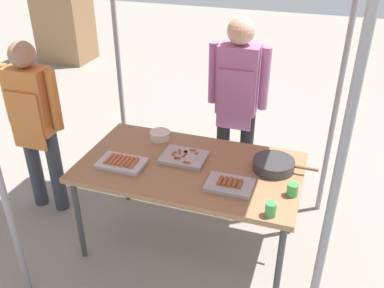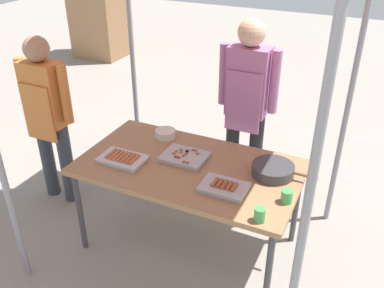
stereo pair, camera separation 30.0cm
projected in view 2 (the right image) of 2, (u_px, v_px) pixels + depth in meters
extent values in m
plane|color=gray|center=(189.00, 243.00, 3.40)|extent=(18.00, 18.00, 0.00)
cube|color=#9E724C|center=(189.00, 167.00, 3.05)|extent=(1.60, 0.90, 0.04)
cylinder|color=#3F3F44|center=(80.00, 211.00, 3.20)|extent=(0.04, 0.04, 0.71)
cylinder|color=#3F3F44|center=(268.00, 274.00, 2.65)|extent=(0.04, 0.04, 0.71)
cylinder|color=#3F3F44|center=(134.00, 162.00, 3.81)|extent=(0.04, 0.04, 0.71)
cylinder|color=#3F3F44|center=(296.00, 205.00, 3.26)|extent=(0.04, 0.04, 0.71)
cylinder|color=gray|center=(305.00, 222.00, 1.85)|extent=(0.04, 0.04, 2.34)
cylinder|color=gray|center=(133.00, 60.00, 3.81)|extent=(0.04, 0.04, 2.34)
cylinder|color=gray|center=(350.00, 95.00, 3.11)|extent=(0.04, 0.04, 2.34)
cube|color=#ADADB2|center=(224.00, 188.00, 2.77)|extent=(0.30, 0.21, 0.02)
cube|color=#ADADB2|center=(224.00, 186.00, 2.76)|extent=(0.31, 0.22, 0.01)
cylinder|color=#9E512D|center=(215.00, 183.00, 2.78)|extent=(0.03, 0.09, 0.03)
cylinder|color=#9E512D|center=(220.00, 184.00, 2.77)|extent=(0.03, 0.09, 0.03)
cylinder|color=#9E512D|center=(224.00, 185.00, 2.75)|extent=(0.03, 0.09, 0.03)
cylinder|color=#9E512D|center=(229.00, 186.00, 2.74)|extent=(0.03, 0.09, 0.03)
cylinder|color=#9E512D|center=(234.00, 188.00, 2.73)|extent=(0.03, 0.09, 0.03)
cube|color=#ADADB2|center=(185.00, 158.00, 3.11)|extent=(0.31, 0.24, 0.02)
cube|color=#ADADB2|center=(185.00, 156.00, 3.10)|extent=(0.33, 0.25, 0.01)
cylinder|color=tan|center=(179.00, 161.00, 3.03)|extent=(0.23, 0.01, 0.01)
cube|color=#9E512D|center=(188.00, 163.00, 3.00)|extent=(0.02, 0.02, 0.02)
cube|color=#9E512D|center=(184.00, 162.00, 3.01)|extent=(0.02, 0.02, 0.02)
cylinder|color=tan|center=(181.00, 159.00, 3.05)|extent=(0.23, 0.01, 0.01)
cube|color=#9E512D|center=(179.00, 158.00, 3.06)|extent=(0.02, 0.02, 0.02)
cube|color=#9E512D|center=(175.00, 157.00, 3.07)|extent=(0.02, 0.02, 0.02)
cube|color=#9E512D|center=(177.00, 158.00, 3.07)|extent=(0.02, 0.02, 0.02)
cylinder|color=tan|center=(183.00, 156.00, 3.08)|extent=(0.23, 0.01, 0.01)
cube|color=#9E512D|center=(174.00, 154.00, 3.11)|extent=(0.02, 0.02, 0.02)
cube|color=#9E512D|center=(184.00, 156.00, 3.08)|extent=(0.02, 0.02, 0.02)
cylinder|color=tan|center=(186.00, 154.00, 3.11)|extent=(0.23, 0.01, 0.01)
cube|color=#9E512D|center=(181.00, 153.00, 3.13)|extent=(0.02, 0.02, 0.02)
cube|color=#9E512D|center=(186.00, 154.00, 3.11)|extent=(0.02, 0.02, 0.02)
cube|color=#9E512D|center=(176.00, 152.00, 3.14)|extent=(0.02, 0.02, 0.02)
cylinder|color=tan|center=(188.00, 152.00, 3.14)|extent=(0.23, 0.01, 0.01)
cube|color=#9E512D|center=(187.00, 152.00, 3.14)|extent=(0.02, 0.02, 0.02)
cube|color=#9E512D|center=(181.00, 150.00, 3.16)|extent=(0.02, 0.02, 0.02)
cube|color=#9E512D|center=(197.00, 154.00, 3.11)|extent=(0.02, 0.02, 0.02)
cube|color=#9E512D|center=(187.00, 152.00, 3.14)|extent=(0.02, 0.02, 0.02)
cylinder|color=tan|center=(190.00, 150.00, 3.17)|extent=(0.23, 0.01, 0.01)
cube|color=#9E512D|center=(193.00, 151.00, 3.16)|extent=(0.02, 0.02, 0.02)
cube|color=#9E512D|center=(196.00, 151.00, 3.15)|extent=(0.02, 0.02, 0.02)
cube|color=silver|center=(123.00, 160.00, 3.08)|extent=(0.32, 0.21, 0.02)
cube|color=silver|center=(122.00, 158.00, 3.07)|extent=(0.34, 0.22, 0.01)
cylinder|color=#B7663D|center=(111.00, 154.00, 3.10)|extent=(0.03, 0.13, 0.03)
cylinder|color=#B7663D|center=(115.00, 155.00, 3.09)|extent=(0.03, 0.13, 0.03)
cylinder|color=#B7663D|center=(119.00, 156.00, 3.08)|extent=(0.03, 0.13, 0.03)
cylinder|color=#B7663D|center=(122.00, 157.00, 3.07)|extent=(0.03, 0.13, 0.03)
cylinder|color=#B7663D|center=(126.00, 158.00, 3.05)|extent=(0.03, 0.13, 0.03)
cylinder|color=#B7663D|center=(130.00, 159.00, 3.04)|extent=(0.03, 0.13, 0.03)
cylinder|color=#B7663D|center=(134.00, 160.00, 3.03)|extent=(0.03, 0.13, 0.03)
cylinder|color=#38383A|center=(273.00, 170.00, 2.91)|extent=(0.30, 0.30, 0.08)
cylinder|color=brown|center=(306.00, 176.00, 2.82)|extent=(0.16, 0.02, 0.02)
cylinder|color=#386B33|center=(273.00, 166.00, 2.89)|extent=(0.27, 0.27, 0.01)
cylinder|color=silver|center=(165.00, 134.00, 3.39)|extent=(0.17, 0.17, 0.06)
cylinder|color=#3F994C|center=(287.00, 196.00, 2.63)|extent=(0.07, 0.07, 0.09)
cylinder|color=#3F994C|center=(260.00, 215.00, 2.47)|extent=(0.07, 0.07, 0.09)
cylinder|color=black|center=(232.00, 152.00, 3.86)|extent=(0.12, 0.12, 0.83)
cylinder|color=black|center=(255.00, 157.00, 3.77)|extent=(0.12, 0.12, 0.83)
cube|color=#B26B9E|center=(248.00, 81.00, 3.47)|extent=(0.34, 0.20, 0.59)
cube|color=#B26B9E|center=(243.00, 103.00, 3.45)|extent=(0.30, 0.02, 0.53)
cylinder|color=#B26B9E|center=(224.00, 74.00, 3.53)|extent=(0.08, 0.08, 0.53)
cylinder|color=#B26B9E|center=(275.00, 82.00, 3.37)|extent=(0.08, 0.08, 0.53)
sphere|color=#D8B293|center=(252.00, 32.00, 3.27)|extent=(0.22, 0.22, 0.22)
cylinder|color=#333842|center=(48.00, 158.00, 3.82)|extent=(0.12, 0.12, 0.77)
cylinder|color=#333842|center=(67.00, 164.00, 3.74)|extent=(0.12, 0.12, 0.77)
cube|color=#CC7233|center=(45.00, 93.00, 3.46)|extent=(0.34, 0.20, 0.54)
cube|color=#CC7233|center=(38.00, 113.00, 3.44)|extent=(0.30, 0.02, 0.49)
cylinder|color=#CC7233|center=(24.00, 86.00, 3.53)|extent=(0.08, 0.08, 0.49)
cylinder|color=#CC7233|center=(65.00, 95.00, 3.36)|extent=(0.08, 0.08, 0.49)
sphere|color=#9E7256|center=(36.00, 49.00, 3.27)|extent=(0.21, 0.21, 0.21)
cube|color=#9E724C|center=(97.00, 4.00, 7.27)|extent=(0.84, 0.66, 1.85)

